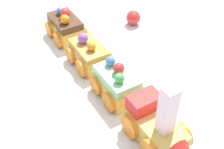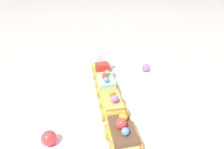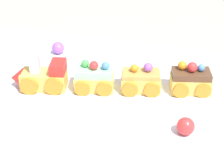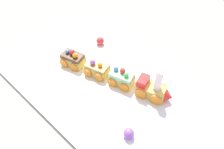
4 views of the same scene
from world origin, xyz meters
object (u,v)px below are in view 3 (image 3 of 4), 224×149
at_px(cake_train_locomotive, 40,76).
at_px(cake_car_chocolate, 191,80).
at_px(gumball_red, 186,126).
at_px(cake_car_mint, 94,78).
at_px(gumball_purple, 58,48).
at_px(cake_car_caramel, 141,81).

relative_size(cake_train_locomotive, cake_car_chocolate, 1.38).
relative_size(cake_car_chocolate, gumball_red, 2.82).
bearing_deg(cake_car_mint, cake_train_locomotive, 0.01).
distance_m(cake_car_chocolate, gumball_red, 0.15).
bearing_deg(gumball_purple, cake_train_locomotive, 102.10).
relative_size(cake_car_chocolate, gumball_purple, 2.92).
xyz_separation_m(cake_car_caramel, cake_car_chocolate, (-0.10, -0.03, 0.00)).
height_order(gumball_purple, gumball_red, gumball_red).
relative_size(cake_car_mint, cake_car_chocolate, 1.00).
height_order(cake_car_caramel, cake_car_chocolate, cake_car_chocolate).
xyz_separation_m(cake_car_mint, cake_car_chocolate, (-0.19, -0.05, -0.00)).
relative_size(cake_car_mint, gumball_red, 2.82).
bearing_deg(cake_car_caramel, gumball_purple, -39.82).
height_order(cake_car_caramel, gumball_red, cake_car_caramel).
height_order(cake_train_locomotive, cake_car_caramel, cake_train_locomotive).
xyz_separation_m(cake_car_caramel, gumball_red, (-0.11, 0.12, -0.01)).
bearing_deg(gumball_purple, cake_car_chocolate, 165.78).
height_order(cake_train_locomotive, gumball_purple, cake_train_locomotive).
distance_m(cake_car_mint, gumball_purple, 0.19).
relative_size(cake_train_locomotive, gumball_purple, 4.02).
distance_m(cake_car_mint, gumball_red, 0.22).
xyz_separation_m(cake_car_chocolate, gumball_purple, (0.33, -0.08, -0.01)).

